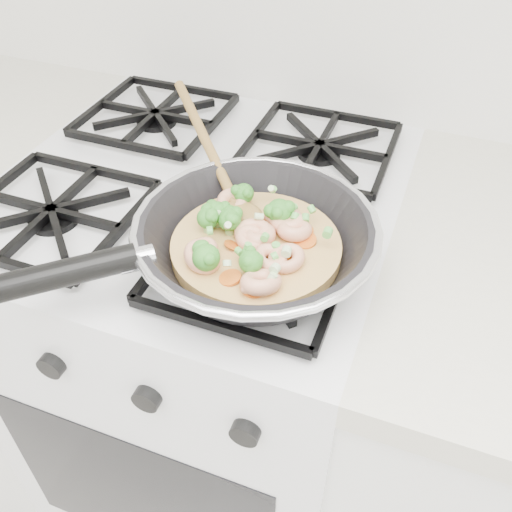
% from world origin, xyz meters
% --- Properties ---
extents(stove, '(0.60, 0.60, 0.92)m').
position_xyz_m(stove, '(0.00, 1.70, 0.46)').
color(stove, white).
rests_on(stove, ground).
extents(skillet, '(0.39, 0.46, 0.10)m').
position_xyz_m(skillet, '(0.15, 1.55, 0.96)').
color(skillet, black).
rests_on(skillet, stove).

